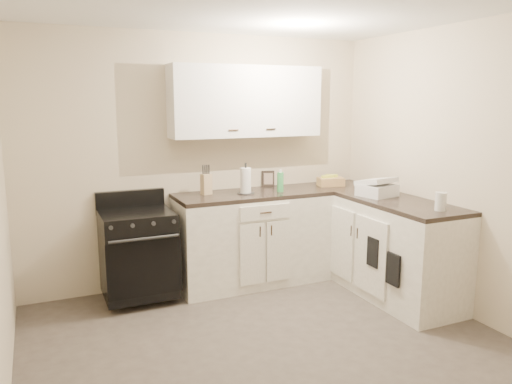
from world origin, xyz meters
name	(u,v)px	position (x,y,z in m)	size (l,w,h in m)	color
floor	(281,357)	(0.00, 0.00, 0.00)	(3.60, 3.60, 0.00)	#473F38
wall_back	(202,161)	(0.00, 1.80, 1.25)	(3.60, 3.60, 0.00)	beige
wall_right	(475,174)	(1.80, 0.00, 1.25)	(3.60, 3.60, 0.00)	beige
wall_front	(509,269)	(0.00, -1.80, 1.25)	(3.60, 3.60, 0.00)	beige
base_cabinets_back	(252,240)	(0.43, 1.50, 0.45)	(1.55, 0.60, 0.90)	white
base_cabinets_right	(378,244)	(1.50, 0.85, 0.45)	(0.60, 1.90, 0.90)	white
countertop_back	(252,194)	(0.43, 1.50, 0.92)	(1.55, 0.60, 0.04)	black
countertop_right	(380,197)	(1.50, 0.85, 0.92)	(0.60, 1.90, 0.04)	black
upper_cabinets	(246,101)	(0.43, 1.65, 1.84)	(1.55, 0.30, 0.70)	white
stove	(138,253)	(-0.74, 1.48, 0.46)	(0.65, 0.55, 0.78)	black
knife_block	(206,184)	(-0.03, 1.60, 1.04)	(0.09, 0.08, 0.20)	tan
paper_towel	(246,181)	(0.34, 1.47, 1.07)	(0.11, 0.11, 0.26)	white
soap_bottle	(280,182)	(0.70, 1.43, 1.04)	(0.07, 0.07, 0.20)	green
picture_frame	(268,179)	(0.72, 1.76, 1.02)	(0.14, 0.02, 0.17)	black
wicker_basket	(331,182)	(1.36, 1.52, 0.98)	(0.27, 0.18, 0.09)	tan
countertop_grill	(377,190)	(1.45, 0.84, 1.00)	(0.31, 0.29, 0.11)	white
glass_jar	(441,202)	(1.53, 0.10, 1.02)	(0.09, 0.09, 0.16)	silver
oven_mitt_near	(393,269)	(1.18, 0.22, 0.43)	(0.02, 0.16, 0.28)	black
oven_mitt_far	(373,252)	(1.18, 0.51, 0.50)	(0.02, 0.15, 0.27)	black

